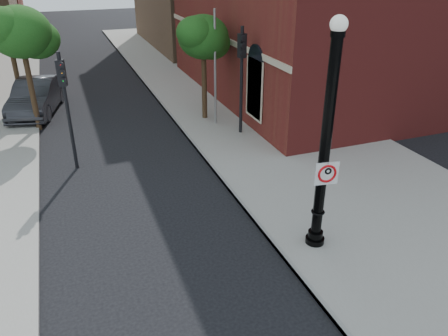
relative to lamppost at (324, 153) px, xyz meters
name	(u,v)px	position (x,y,z in m)	size (l,w,h in m)	color
ground	(219,292)	(-3.09, -0.77, -2.80)	(120.00, 120.00, 0.00)	black
sidewalk_right	(265,122)	(2.91, 9.23, -2.74)	(8.00, 60.00, 0.12)	gray
curb_edge	(184,132)	(-1.04, 9.23, -2.73)	(0.10, 60.00, 0.14)	gray
lamppost	(324,153)	(0.00, 0.00, 0.00)	(0.51, 0.51, 6.07)	black
no_parking_sign	(327,173)	(0.03, -0.16, -0.49)	(0.61, 0.15, 0.62)	white
parked_car	(36,97)	(-7.09, 14.60, -1.96)	(1.77, 5.09, 1.68)	#28282C
traffic_signal_left	(65,93)	(-5.76, 7.35, 0.10)	(0.32, 0.37, 4.31)	black
traffic_signal_right	(242,64)	(1.26, 8.27, 0.32)	(0.32, 0.39, 4.64)	black
utility_pole	(215,70)	(0.61, 9.73, -0.21)	(0.10, 0.10, 5.17)	#999999
street_tree_a	(21,33)	(-7.05, 12.16, 1.44)	(2.98, 2.69, 5.37)	#372616
street_tree_b	(9,32)	(-7.81, 15.69, 1.01)	(2.69, 2.43, 4.84)	#372616
street_tree_c	(204,38)	(0.43, 10.69, 1.02)	(2.69, 2.43, 4.85)	#372616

